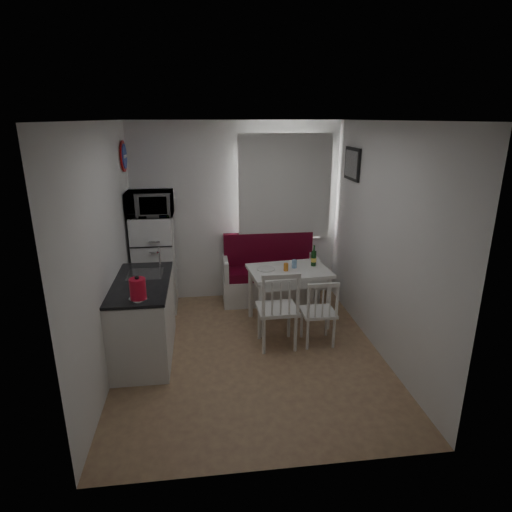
{
  "coord_description": "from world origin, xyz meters",
  "views": [
    {
      "loc": [
        -0.49,
        -4.38,
        2.63
      ],
      "look_at": [
        0.13,
        0.5,
        1.03
      ],
      "focal_mm": 30.0,
      "sensor_mm": 36.0,
      "label": 1
    }
  ],
  "objects": [
    {
      "name": "wall_right",
      "position": [
        1.5,
        0.0,
        1.3
      ],
      "size": [
        0.02,
        3.5,
        2.6
      ],
      "primitive_type": "cube",
      "color": "white",
      "rests_on": "floor"
    },
    {
      "name": "plate",
      "position": [
        0.29,
        0.75,
        0.77
      ],
      "size": [
        0.23,
        0.23,
        0.02
      ],
      "primitive_type": "cylinder",
      "color": "white",
      "rests_on": "dining_table"
    },
    {
      "name": "drinking_glass_blue",
      "position": [
        0.67,
        0.78,
        0.81
      ],
      "size": [
        0.06,
        0.06,
        0.11
      ],
      "primitive_type": "cylinder",
      "color": "#7FABD9",
      "rests_on": "dining_table"
    },
    {
      "name": "curtain",
      "position": [
        0.7,
        1.65,
        1.68
      ],
      "size": [
        1.35,
        0.02,
        1.5
      ],
      "primitive_type": "cube",
      "color": "white",
      "rests_on": "wall_back"
    },
    {
      "name": "chair_left",
      "position": [
        0.34,
        0.06,
        0.61
      ],
      "size": [
        0.47,
        0.45,
        0.53
      ],
      "rotation": [
        0.0,
        0.0,
        0.02
      ],
      "color": "white",
      "rests_on": "floor"
    },
    {
      "name": "window",
      "position": [
        0.7,
        1.72,
        1.62
      ],
      "size": [
        1.22,
        0.06,
        1.47
      ],
      "primitive_type": "cube",
      "color": "white",
      "rests_on": "wall_back"
    },
    {
      "name": "ceiling",
      "position": [
        0.0,
        0.0,
        2.6
      ],
      "size": [
        3.0,
        3.5,
        0.02
      ],
      "primitive_type": "cube",
      "color": "white",
      "rests_on": "wall_back"
    },
    {
      "name": "wall_left",
      "position": [
        -1.5,
        0.0,
        1.3
      ],
      "size": [
        0.02,
        3.5,
        2.6
      ],
      "primitive_type": "cube",
      "color": "white",
      "rests_on": "floor"
    },
    {
      "name": "bench",
      "position": [
        0.47,
        1.51,
        0.33
      ],
      "size": [
        1.4,
        0.54,
        1.0
      ],
      "color": "white",
      "rests_on": "floor"
    },
    {
      "name": "microwave",
      "position": [
        -1.18,
        1.35,
        1.54
      ],
      "size": [
        0.6,
        0.41,
        0.33
      ],
      "primitive_type": "imported",
      "color": "white",
      "rests_on": "fridge"
    },
    {
      "name": "floor",
      "position": [
        0.0,
        0.0,
        0.0
      ],
      "size": [
        3.0,
        3.5,
        0.02
      ],
      "primitive_type": "cube",
      "color": "#8C654B",
      "rests_on": "ground"
    },
    {
      "name": "wall_front",
      "position": [
        0.0,
        -1.75,
        1.3
      ],
      "size": [
        3.0,
        0.02,
        2.6
      ],
      "primitive_type": "cube",
      "color": "white",
      "rests_on": "floor"
    },
    {
      "name": "drinking_glass_orange",
      "position": [
        0.54,
        0.68,
        0.81
      ],
      "size": [
        0.06,
        0.06,
        0.1
      ],
      "primitive_type": "cylinder",
      "color": "orange",
      "rests_on": "dining_table"
    },
    {
      "name": "kitchen_counter",
      "position": [
        -1.2,
        0.16,
        0.46
      ],
      "size": [
        0.62,
        1.32,
        1.16
      ],
      "color": "white",
      "rests_on": "floor"
    },
    {
      "name": "picture_frame",
      "position": [
        1.48,
        1.1,
        2.05
      ],
      "size": [
        0.04,
        0.52,
        0.42
      ],
      "primitive_type": "cube",
      "color": "black",
      "rests_on": "wall_right"
    },
    {
      "name": "chair_right",
      "position": [
        0.84,
        0.07,
        0.52
      ],
      "size": [
        0.4,
        0.38,
        0.45
      ],
      "rotation": [
        0.0,
        0.0,
        0.0
      ],
      "color": "white",
      "rests_on": "floor"
    },
    {
      "name": "kettle",
      "position": [
        -1.15,
        -0.38,
        1.03
      ],
      "size": [
        0.19,
        0.19,
        0.25
      ],
      "primitive_type": "cylinder",
      "color": "red",
      "rests_on": "kitchen_counter"
    },
    {
      "name": "dining_table",
      "position": [
        0.59,
        0.73,
        0.67
      ],
      "size": [
        1.08,
        0.81,
        0.76
      ],
      "rotation": [
        0.0,
        0.0,
        0.11
      ],
      "color": "white",
      "rests_on": "floor"
    },
    {
      "name": "wall_sign",
      "position": [
        -1.47,
        1.45,
        2.15
      ],
      "size": [
        0.03,
        0.4,
        0.4
      ],
      "primitive_type": "cylinder",
      "rotation": [
        0.0,
        1.57,
        0.0
      ],
      "color": "navy",
      "rests_on": "wall_left"
    },
    {
      "name": "fridge",
      "position": [
        -1.18,
        1.4,
        0.69
      ],
      "size": [
        0.55,
        0.55,
        1.38
      ],
      "primitive_type": "cube",
      "color": "white",
      "rests_on": "floor"
    },
    {
      "name": "wall_back",
      "position": [
        0.0,
        1.75,
        1.3
      ],
      "size": [
        3.0,
        0.02,
        2.6
      ],
      "primitive_type": "cube",
      "color": "white",
      "rests_on": "floor"
    },
    {
      "name": "wine_bottle",
      "position": [
        0.94,
        0.83,
        0.9
      ],
      "size": [
        0.07,
        0.07,
        0.28
      ],
      "primitive_type": null,
      "color": "#123A16",
      "rests_on": "dining_table"
    }
  ]
}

